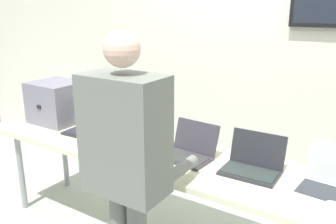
{
  "coord_description": "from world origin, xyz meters",
  "views": [
    {
      "loc": [
        1.16,
        -1.98,
        1.79
      ],
      "look_at": [
        -0.25,
        0.17,
        1.02
      ],
      "focal_mm": 38.59,
      "sensor_mm": 36.0,
      "label": 1
    }
  ],
  "objects_px": {
    "workbench": "(184,165)",
    "equipment_box": "(57,102)",
    "laptop_station_1": "(136,136)",
    "laptop_station_4": "(331,182)",
    "coffee_mug": "(332,213)",
    "laptop_station_3": "(253,164)",
    "laptop_station_0": "(88,126)",
    "laptop_station_2": "(189,150)",
    "person": "(127,156)"
  },
  "relations": [
    {
      "from": "laptop_station_1",
      "to": "laptop_station_2",
      "type": "distance_m",
      "value": 0.48
    },
    {
      "from": "equipment_box",
      "to": "workbench",
      "type": "bearing_deg",
      "value": -3.62
    },
    {
      "from": "equipment_box",
      "to": "laptop_station_2",
      "type": "height_order",
      "value": "equipment_box"
    },
    {
      "from": "laptop_station_4",
      "to": "coffee_mug",
      "type": "relative_size",
      "value": 4.13
    },
    {
      "from": "laptop_station_2",
      "to": "laptop_station_1",
      "type": "bearing_deg",
      "value": 177.67
    },
    {
      "from": "laptop_station_4",
      "to": "coffee_mug",
      "type": "xyz_separation_m",
      "value": [
        0.06,
        -0.31,
        -0.01
      ]
    },
    {
      "from": "laptop_station_1",
      "to": "workbench",
      "type": "bearing_deg",
      "value": -6.84
    },
    {
      "from": "workbench",
      "to": "equipment_box",
      "type": "relative_size",
      "value": 7.71
    },
    {
      "from": "laptop_station_1",
      "to": "laptop_station_2",
      "type": "bearing_deg",
      "value": -2.33
    },
    {
      "from": "laptop_station_1",
      "to": "laptop_station_3",
      "type": "relative_size",
      "value": 0.98
    },
    {
      "from": "laptop_station_2",
      "to": "laptop_station_4",
      "type": "relative_size",
      "value": 1.01
    },
    {
      "from": "workbench",
      "to": "laptop_station_3",
      "type": "height_order",
      "value": "laptop_station_3"
    },
    {
      "from": "laptop_station_0",
      "to": "workbench",
      "type": "bearing_deg",
      "value": -1.47
    },
    {
      "from": "equipment_box",
      "to": "person",
      "type": "distance_m",
      "value": 1.55
    },
    {
      "from": "person",
      "to": "coffee_mug",
      "type": "height_order",
      "value": "person"
    },
    {
      "from": "laptop_station_4",
      "to": "person",
      "type": "relative_size",
      "value": 0.21
    },
    {
      "from": "workbench",
      "to": "laptop_station_2",
      "type": "relative_size",
      "value": 9.07
    },
    {
      "from": "laptop_station_3",
      "to": "coffee_mug",
      "type": "distance_m",
      "value": 0.6
    },
    {
      "from": "coffee_mug",
      "to": "laptop_station_2",
      "type": "bearing_deg",
      "value": 163.59
    },
    {
      "from": "laptop_station_0",
      "to": "laptop_station_2",
      "type": "xyz_separation_m",
      "value": [
        0.96,
        0.01,
        0.0
      ]
    },
    {
      "from": "coffee_mug",
      "to": "laptop_station_3",
      "type": "bearing_deg",
      "value": 149.28
    },
    {
      "from": "laptop_station_3",
      "to": "person",
      "type": "relative_size",
      "value": 0.22
    },
    {
      "from": "laptop_station_0",
      "to": "laptop_station_2",
      "type": "distance_m",
      "value": 0.96
    },
    {
      "from": "laptop_station_1",
      "to": "laptop_station_4",
      "type": "distance_m",
      "value": 1.39
    },
    {
      "from": "laptop_station_2",
      "to": "person",
      "type": "xyz_separation_m",
      "value": [
        -0.01,
        -0.66,
        0.19
      ]
    },
    {
      "from": "laptop_station_2",
      "to": "coffee_mug",
      "type": "xyz_separation_m",
      "value": [
        0.97,
        -0.29,
        -0.01
      ]
    },
    {
      "from": "coffee_mug",
      "to": "workbench",
      "type": "bearing_deg",
      "value": 165.8
    },
    {
      "from": "equipment_box",
      "to": "laptop_station_0",
      "type": "height_order",
      "value": "equipment_box"
    },
    {
      "from": "coffee_mug",
      "to": "laptop_station_0",
      "type": "bearing_deg",
      "value": 171.91
    },
    {
      "from": "workbench",
      "to": "laptop_station_2",
      "type": "distance_m",
      "value": 0.11
    },
    {
      "from": "coffee_mug",
      "to": "person",
      "type": "bearing_deg",
      "value": -159.2
    },
    {
      "from": "equipment_box",
      "to": "laptop_station_3",
      "type": "distance_m",
      "value": 1.85
    },
    {
      "from": "laptop_station_4",
      "to": "coffee_mug",
      "type": "bearing_deg",
      "value": -79.7
    },
    {
      "from": "laptop_station_1",
      "to": "laptop_station_3",
      "type": "height_order",
      "value": "laptop_station_1"
    },
    {
      "from": "workbench",
      "to": "equipment_box",
      "type": "height_order",
      "value": "equipment_box"
    },
    {
      "from": "workbench",
      "to": "person",
      "type": "bearing_deg",
      "value": -88.99
    },
    {
      "from": "workbench",
      "to": "laptop_station_4",
      "type": "height_order",
      "value": "laptop_station_4"
    },
    {
      "from": "laptop_station_1",
      "to": "laptop_station_2",
      "type": "relative_size",
      "value": 0.98
    },
    {
      "from": "workbench",
      "to": "laptop_station_3",
      "type": "bearing_deg",
      "value": 7.09
    },
    {
      "from": "laptop_station_2",
      "to": "laptop_station_0",
      "type": "bearing_deg",
      "value": -179.3
    },
    {
      "from": "laptop_station_2",
      "to": "equipment_box",
      "type": "bearing_deg",
      "value": 177.89
    },
    {
      "from": "workbench",
      "to": "laptop_station_4",
      "type": "bearing_deg",
      "value": 3.74
    },
    {
      "from": "laptop_station_1",
      "to": "laptop_station_4",
      "type": "bearing_deg",
      "value": 0.23
    },
    {
      "from": "laptop_station_4",
      "to": "coffee_mug",
      "type": "height_order",
      "value": "laptop_station_4"
    },
    {
      "from": "laptop_station_0",
      "to": "person",
      "type": "xyz_separation_m",
      "value": [
        0.95,
        -0.65,
        0.19
      ]
    },
    {
      "from": "workbench",
      "to": "person",
      "type": "height_order",
      "value": "person"
    },
    {
      "from": "workbench",
      "to": "equipment_box",
      "type": "distance_m",
      "value": 1.39
    },
    {
      "from": "workbench",
      "to": "laptop_station_0",
      "type": "height_order",
      "value": "laptop_station_0"
    },
    {
      "from": "laptop_station_3",
      "to": "laptop_station_4",
      "type": "distance_m",
      "value": 0.46
    },
    {
      "from": "equipment_box",
      "to": "laptop_station_1",
      "type": "xyz_separation_m",
      "value": [
        0.91,
        -0.03,
        -0.13
      ]
    }
  ]
}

